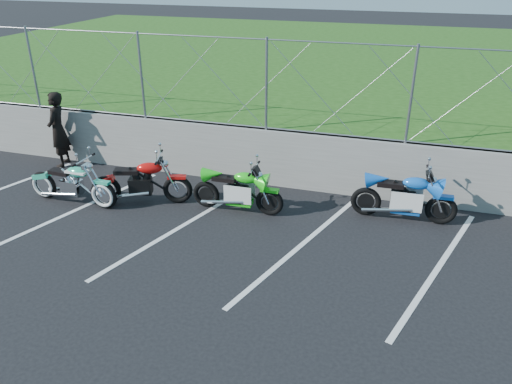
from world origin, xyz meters
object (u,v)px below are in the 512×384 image
(sportbike_green, at_px, (239,192))
(person_standing, at_px, (58,130))
(cruiser_turquoise, at_px, (73,185))
(naked_orange, at_px, (143,183))
(sportbike_blue, at_px, (405,199))

(sportbike_green, height_order, person_standing, person_standing)
(cruiser_turquoise, height_order, naked_orange, naked_orange)
(naked_orange, distance_m, sportbike_green, 2.07)
(sportbike_blue, height_order, person_standing, person_standing)
(naked_orange, height_order, sportbike_blue, same)
(naked_orange, relative_size, sportbike_blue, 1.01)
(naked_orange, xyz_separation_m, sportbike_green, (2.06, 0.25, -0.02))
(cruiser_turquoise, relative_size, sportbike_green, 1.10)
(sportbike_green, xyz_separation_m, person_standing, (-5.07, 1.07, 0.50))
(cruiser_turquoise, xyz_separation_m, sportbike_blue, (6.74, 1.32, 0.03))
(sportbike_green, relative_size, sportbike_blue, 0.95)
(cruiser_turquoise, bearing_deg, person_standing, 134.37)
(sportbike_green, bearing_deg, naked_orange, -174.39)
(sportbike_blue, xyz_separation_m, person_standing, (-8.35, 0.45, 0.48))
(naked_orange, xyz_separation_m, person_standing, (-3.01, 1.32, 0.48))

